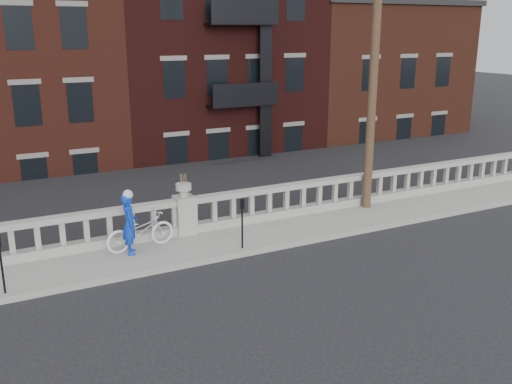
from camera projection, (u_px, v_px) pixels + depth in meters
ground at (246, 292)px, 13.02m from camera, size 120.00×120.00×0.00m
sidewalk at (197, 246)px, 15.56m from camera, size 32.00×2.20×0.15m
balustrade at (185, 217)px, 16.22m from camera, size 28.00×0.34×1.03m
planter_pedestal at (184, 211)px, 16.16m from camera, size 0.55×0.55×1.76m
lower_level at (74, 87)px, 32.23m from camera, size 80.00×44.00×20.80m
utility_pole at (375, 48)px, 17.38m from camera, size 1.60×0.28×10.00m
parking_meter_c at (1, 257)px, 12.41m from camera, size 0.10×0.09×1.36m
parking_meter_d at (242, 218)px, 15.00m from camera, size 0.10×0.09×1.36m
bicycle at (140, 231)px, 15.09m from camera, size 1.96×0.91×0.99m
cyclist at (130, 224)px, 14.67m from camera, size 0.50×0.66×1.61m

